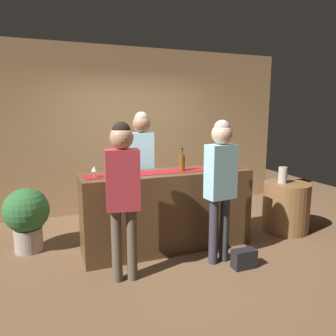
{
  "coord_description": "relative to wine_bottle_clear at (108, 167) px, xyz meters",
  "views": [
    {
      "loc": [
        -1.43,
        -3.73,
        1.79
      ],
      "look_at": [
        0.01,
        0.0,
        1.08
      ],
      "focal_mm": 33.89,
      "sensor_mm": 36.0,
      "label": 1
    }
  ],
  "objects": [
    {
      "name": "bartender",
      "position": [
        0.59,
        0.59,
        -0.02
      ],
      "size": [
        0.38,
        0.28,
        1.79
      ],
      "rotation": [
        0.0,
        0.0,
        2.9
      ],
      "color": "#26262B",
      "rests_on": "ground"
    },
    {
      "name": "counter_runner_cloth",
      "position": [
        0.76,
        0.01,
        -0.11
      ],
      "size": [
        2.09,
        0.28,
        0.01
      ],
      "primitive_type": "cube",
      "color": "maroon",
      "rests_on": "bar_counter"
    },
    {
      "name": "customer_sipping",
      "position": [
        1.19,
        -0.6,
        -0.09
      ],
      "size": [
        0.36,
        0.24,
        1.7
      ],
      "rotation": [
        0.0,
        0.0,
        0.12
      ],
      "color": "#33333D",
      "rests_on": "ground"
    },
    {
      "name": "wine_glass_near_customer",
      "position": [
        1.38,
        -0.05,
        -0.01
      ],
      "size": [
        0.07,
        0.07,
        0.14
      ],
      "color": "silver",
      "rests_on": "bar_counter"
    },
    {
      "name": "bar_counter",
      "position": [
        0.76,
        0.01,
        -0.63
      ],
      "size": [
        2.2,
        0.6,
        1.03
      ],
      "primitive_type": "cube",
      "color": "#543821",
      "rests_on": "ground"
    },
    {
      "name": "wine_bottle_amber",
      "position": [
        0.96,
        -0.0,
        0.0
      ],
      "size": [
        0.07,
        0.07,
        0.3
      ],
      "color": "brown",
      "rests_on": "bar_counter"
    },
    {
      "name": "wine_glass_mid_counter",
      "position": [
        1.62,
        -0.04,
        -0.01
      ],
      "size": [
        0.07,
        0.07,
        0.14
      ],
      "color": "silver",
      "rests_on": "bar_counter"
    },
    {
      "name": "vase_on_side_table",
      "position": [
        2.59,
        -0.02,
        -0.28
      ],
      "size": [
        0.13,
        0.13,
        0.24
      ],
      "primitive_type": "cylinder",
      "color": "#A8A399",
      "rests_on": "round_side_table"
    },
    {
      "name": "wine_glass_far_end",
      "position": [
        -0.17,
        -0.05,
        -0.01
      ],
      "size": [
        0.07,
        0.07,
        0.14
      ],
      "color": "silver",
      "rests_on": "bar_counter"
    },
    {
      "name": "customer_browsing",
      "position": [
        0.04,
        -0.61,
        -0.09
      ],
      "size": [
        0.37,
        0.25,
        1.7
      ],
      "rotation": [
        0.0,
        0.0,
        -0.15
      ],
      "color": "brown",
      "rests_on": "ground"
    },
    {
      "name": "handbag",
      "position": [
        1.39,
        -0.84,
        -1.03
      ],
      "size": [
        0.28,
        0.14,
        0.22
      ],
      "primitive_type": "cube",
      "color": "black",
      "rests_on": "ground"
    },
    {
      "name": "potted_plant_tall",
      "position": [
        -0.96,
        0.56,
        -0.66
      ],
      "size": [
        0.57,
        0.57,
        0.83
      ],
      "color": "#9E9389",
      "rests_on": "ground"
    },
    {
      "name": "round_side_table",
      "position": [
        2.65,
        -0.06,
        -0.77
      ],
      "size": [
        0.68,
        0.68,
        0.74
      ],
      "primitive_type": "cylinder",
      "color": "brown",
      "rests_on": "ground"
    },
    {
      "name": "ground_plane",
      "position": [
        0.76,
        0.01,
        -1.14
      ],
      "size": [
        10.0,
        10.0,
        0.0
      ],
      "primitive_type": "plane",
      "color": "brown"
    },
    {
      "name": "back_wall",
      "position": [
        0.76,
        1.91,
        0.31
      ],
      "size": [
        6.0,
        0.12,
        2.9
      ],
      "primitive_type": "cube",
      "color": "tan",
      "rests_on": "ground"
    },
    {
      "name": "wine_bottle_clear",
      "position": [
        0.0,
        0.0,
        0.0
      ],
      "size": [
        0.07,
        0.07,
        0.3
      ],
      "color": "#B2C6C1",
      "rests_on": "bar_counter"
    }
  ]
}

